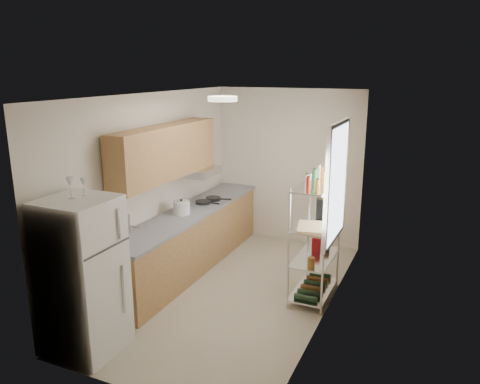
% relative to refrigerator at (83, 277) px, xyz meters
% --- Properties ---
extents(room, '(2.52, 4.42, 2.62)m').
position_rel_refrigerator_xyz_m(room, '(0.87, 1.82, 0.47)').
color(room, '#ABA18A').
rests_on(room, ground).
extents(counter_run, '(0.63, 3.51, 0.90)m').
position_rel_refrigerator_xyz_m(counter_run, '(-0.05, 2.26, -0.38)').
color(counter_run, '#B8804E').
rests_on(counter_run, ground).
extents(upper_cabinets, '(0.33, 2.20, 0.72)m').
position_rel_refrigerator_xyz_m(upper_cabinets, '(-0.18, 1.92, 0.98)').
color(upper_cabinets, '#B8804E').
rests_on(upper_cabinets, room).
extents(range_hood, '(0.50, 0.60, 0.12)m').
position_rel_refrigerator_xyz_m(range_hood, '(-0.13, 2.72, 0.56)').
color(range_hood, '#B7BABC').
rests_on(range_hood, room).
extents(window, '(0.06, 1.00, 1.46)m').
position_rel_refrigerator_xyz_m(window, '(2.10, 2.17, 0.72)').
color(window, white).
rests_on(window, room).
extents(bakers_rack, '(0.45, 0.90, 1.73)m').
position_rel_refrigerator_xyz_m(bakers_rack, '(1.88, 2.12, 0.27)').
color(bakers_rack, silver).
rests_on(bakers_rack, ground).
extents(ceiling_dome, '(0.34, 0.34, 0.05)m').
position_rel_refrigerator_xyz_m(ceiling_dome, '(0.87, 1.52, 1.74)').
color(ceiling_dome, white).
rests_on(ceiling_dome, room).
extents(refrigerator, '(0.69, 0.69, 1.67)m').
position_rel_refrigerator_xyz_m(refrigerator, '(0.00, 0.00, 0.00)').
color(refrigerator, silver).
rests_on(refrigerator, ground).
extents(wine_glass_a, '(0.08, 0.08, 0.22)m').
position_rel_refrigerator_xyz_m(wine_glass_a, '(-0.04, -0.02, 0.94)').
color(wine_glass_a, silver).
rests_on(wine_glass_a, refrigerator).
extents(wine_glass_b, '(0.07, 0.07, 0.19)m').
position_rel_refrigerator_xyz_m(wine_glass_b, '(0.01, 0.11, 0.93)').
color(wine_glass_b, silver).
rests_on(wine_glass_b, refrigerator).
extents(rice_cooker, '(0.24, 0.24, 0.19)m').
position_rel_refrigerator_xyz_m(rice_cooker, '(-0.07, 2.09, 0.16)').
color(rice_cooker, silver).
rests_on(rice_cooker, counter_run).
extents(frying_pan_large, '(0.24, 0.24, 0.04)m').
position_rel_refrigerator_xyz_m(frying_pan_large, '(-0.04, 2.68, 0.09)').
color(frying_pan_large, black).
rests_on(frying_pan_large, counter_run).
extents(frying_pan_small, '(0.29, 0.29, 0.05)m').
position_rel_refrigerator_xyz_m(frying_pan_small, '(0.01, 2.91, 0.09)').
color(frying_pan_small, black).
rests_on(frying_pan_small, counter_run).
extents(cutting_board, '(0.45, 0.53, 0.03)m').
position_rel_refrigerator_xyz_m(cutting_board, '(1.88, 1.92, 0.19)').
color(cutting_board, tan).
rests_on(cutting_board, bakers_rack).
extents(espresso_machine, '(0.23, 0.28, 0.28)m').
position_rel_refrigerator_xyz_m(espresso_machine, '(1.93, 2.43, 0.32)').
color(espresso_machine, black).
rests_on(espresso_machine, bakers_rack).
extents(storage_bag, '(0.14, 0.17, 0.18)m').
position_rel_refrigerator_xyz_m(storage_bag, '(1.83, 2.37, -0.18)').
color(storage_bag, '#A71417').
rests_on(storage_bag, bakers_rack).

